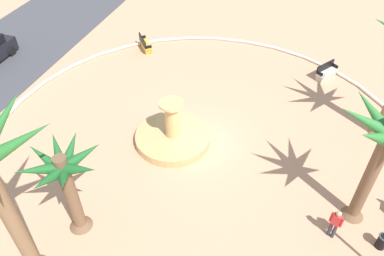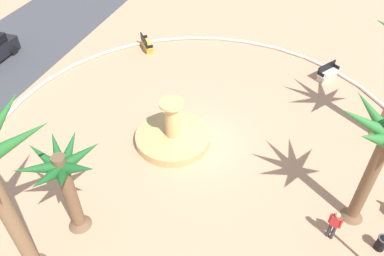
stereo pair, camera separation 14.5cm
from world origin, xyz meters
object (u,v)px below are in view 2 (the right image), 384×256
bench_east (147,45)px  trash_bin (382,243)px  palm_tree_far_side (64,175)px  person_cyclist_photo (334,224)px  fountain (173,136)px  bench_southeast (327,74)px  palm_tree_by_curb (384,146)px

bench_east → trash_bin: 19.10m
palm_tree_far_side → person_cyclist_photo: (2.80, -10.08, -2.25)m
fountain → bench_southeast: bearing=-40.1°
fountain → palm_tree_far_side: 7.00m
bench_southeast → fountain: bearing=139.9°
fountain → palm_tree_by_curb: 10.05m
fountain → person_cyclist_photo: 8.85m
palm_tree_far_side → person_cyclist_photo: bearing=-74.5°
palm_tree_by_curb → bench_southeast: bearing=9.6°
person_cyclist_photo → palm_tree_by_curb: bearing=-32.1°
palm_tree_far_side → bench_east: size_ratio=2.83×
palm_tree_far_side → bench_southeast: (14.74, -9.15, -2.81)m
bench_east → person_cyclist_photo: 17.66m
palm_tree_by_curb → palm_tree_far_side: size_ratio=1.31×
palm_tree_by_curb → bench_east: palm_tree_by_curb is taller
trash_bin → palm_tree_by_curb: bearing=40.7°
bench_southeast → palm_tree_far_side: bearing=148.2°
person_cyclist_photo → bench_east: bearing=49.1°
trash_bin → bench_east: bearing=53.1°
palm_tree_by_curb → person_cyclist_photo: bearing=147.9°
palm_tree_far_side → bench_southeast: palm_tree_far_side is taller
trash_bin → bench_southeast: bearing=13.7°
bench_southeast → bench_east: bearing=91.7°
fountain → bench_east: bearing=31.9°
trash_bin → person_cyclist_photo: size_ratio=0.45×
palm_tree_far_side → bench_east: palm_tree_far_side is taller
bench_east → bench_southeast: bearing=-88.3°
bench_east → trash_bin: bearing=-126.9°
bench_east → fountain: bearing=-148.1°
palm_tree_by_curb → fountain: bearing=77.8°
palm_tree_by_curb → trash_bin: 4.23m
palm_tree_by_curb → trash_bin: bearing=-139.3°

